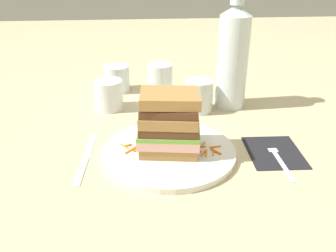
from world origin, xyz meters
TOP-DOWN VIEW (x-y plane):
  - ground_plane at (0.00, 0.00)m, footprint 3.00×3.00m
  - main_plate at (-0.02, -0.01)m, footprint 0.28×0.28m
  - sandwich at (-0.02, -0.01)m, footprint 0.14×0.11m
  - carrot_shred_0 at (-0.08, -0.01)m, footprint 0.03×0.01m
  - carrot_shred_1 at (-0.10, 0.01)m, footprint 0.02×0.01m
  - carrot_shred_2 at (-0.08, -0.00)m, footprint 0.02×0.03m
  - carrot_shred_3 at (-0.10, -0.01)m, footprint 0.02×0.02m
  - carrot_shred_4 at (-0.09, -0.00)m, footprint 0.02×0.03m
  - carrot_shred_5 at (-0.11, 0.01)m, footprint 0.02×0.02m
  - carrot_shred_6 at (0.06, -0.00)m, footprint 0.01×0.02m
  - carrot_shred_7 at (0.06, -0.04)m, footprint 0.01×0.02m
  - carrot_shred_8 at (0.07, -0.03)m, footprint 0.01×0.03m
  - carrot_shred_9 at (0.08, -0.03)m, footprint 0.02×0.02m
  - carrot_shred_10 at (0.08, -0.01)m, footprint 0.03×0.01m
  - carrot_shred_11 at (0.05, -0.01)m, footprint 0.03×0.01m
  - carrot_shred_12 at (0.04, -0.02)m, footprint 0.01×0.02m
  - carrot_shred_13 at (0.05, -0.03)m, footprint 0.01×0.02m
  - carrot_shred_14 at (0.08, -0.03)m, footprint 0.01×0.02m
  - napkin_dark at (0.21, -0.02)m, footprint 0.12×0.14m
  - fork at (0.21, -0.04)m, footprint 0.02×0.17m
  - knife at (-0.19, -0.02)m, footprint 0.03×0.20m
  - juice_glass at (0.08, 0.21)m, footprint 0.07×0.07m
  - water_bottle at (0.17, 0.24)m, footprint 0.08×0.08m
  - empty_tumbler_0 at (-0.02, 0.31)m, footprint 0.07×0.07m
  - empty_tumbler_1 at (-0.16, 0.24)m, footprint 0.07×0.07m
  - empty_tumbler_2 at (-0.14, 0.37)m, footprint 0.07×0.07m

SIDE VIEW (x-z plane):
  - ground_plane at x=0.00m, z-range 0.00..0.00m
  - napkin_dark at x=0.21m, z-range 0.00..0.00m
  - knife at x=-0.19m, z-range 0.00..0.00m
  - fork at x=0.21m, z-range 0.00..0.01m
  - main_plate at x=-0.02m, z-range 0.00..0.01m
  - carrot_shred_11 at x=0.05m, z-range 0.01..0.02m
  - carrot_shred_14 at x=0.08m, z-range 0.01..0.02m
  - carrot_shred_5 at x=-0.11m, z-range 0.01..0.02m
  - carrot_shred_13 at x=0.05m, z-range 0.01..0.02m
  - carrot_shred_10 at x=0.08m, z-range 0.01..0.02m
  - carrot_shred_0 at x=-0.08m, z-range 0.01..0.02m
  - carrot_shred_12 at x=0.04m, z-range 0.01..0.02m
  - carrot_shred_8 at x=0.07m, z-range 0.01..0.02m
  - carrot_shred_3 at x=-0.10m, z-range 0.01..0.02m
  - carrot_shred_6 at x=0.06m, z-range 0.01..0.02m
  - carrot_shred_9 at x=0.08m, z-range 0.01..0.02m
  - carrot_shred_4 at x=-0.09m, z-range 0.01..0.02m
  - carrot_shred_7 at x=0.06m, z-range 0.01..0.02m
  - carrot_shred_2 at x=-0.08m, z-range 0.01..0.02m
  - carrot_shred_1 at x=-0.10m, z-range 0.01..0.02m
  - juice_glass at x=0.08m, z-range -0.01..0.08m
  - empty_tumbler_2 at x=-0.14m, z-range 0.00..0.08m
  - empty_tumbler_1 at x=-0.16m, z-range 0.00..0.08m
  - empty_tumbler_0 at x=-0.02m, z-range 0.00..0.10m
  - sandwich at x=-0.02m, z-range 0.01..0.14m
  - water_bottle at x=0.17m, z-range -0.01..0.29m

